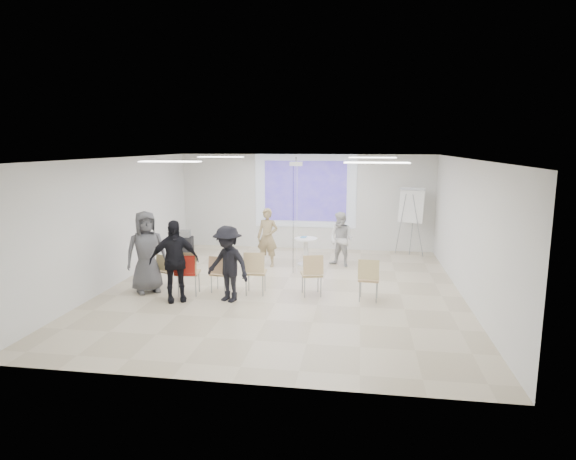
# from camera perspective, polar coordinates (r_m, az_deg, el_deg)

# --- Properties ---
(floor) EXTENTS (8.00, 9.00, 0.10)m
(floor) POSITION_cam_1_polar(r_m,az_deg,el_deg) (11.23, -0.61, -7.26)
(floor) COLOR beige
(floor) RESTS_ON ground
(ceiling) EXTENTS (8.00, 9.00, 0.10)m
(ceiling) POSITION_cam_1_polar(r_m,az_deg,el_deg) (10.72, -0.64, 8.76)
(ceiling) COLOR white
(ceiling) RESTS_ON wall_back
(wall_back) EXTENTS (8.00, 0.10, 3.00)m
(wall_back) POSITION_cam_1_polar(r_m,az_deg,el_deg) (15.33, 2.09, 3.36)
(wall_back) COLOR silver
(wall_back) RESTS_ON floor
(wall_left) EXTENTS (0.10, 9.00, 3.00)m
(wall_left) POSITION_cam_1_polar(r_m,az_deg,el_deg) (12.18, -19.79, 1.00)
(wall_left) COLOR silver
(wall_left) RESTS_ON floor
(wall_right) EXTENTS (0.10, 9.00, 3.00)m
(wall_right) POSITION_cam_1_polar(r_m,az_deg,el_deg) (10.98, 20.72, 0.00)
(wall_right) COLOR silver
(wall_right) RESTS_ON floor
(projection_halo) EXTENTS (3.20, 0.01, 2.30)m
(projection_halo) POSITION_cam_1_polar(r_m,az_deg,el_deg) (15.23, 2.07, 4.64)
(projection_halo) COLOR silver
(projection_halo) RESTS_ON wall_back
(projection_image) EXTENTS (2.60, 0.01, 1.90)m
(projection_image) POSITION_cam_1_polar(r_m,az_deg,el_deg) (15.22, 2.06, 4.63)
(projection_image) COLOR #4635B6
(projection_image) RESTS_ON wall_back
(pedestal_table) EXTENTS (0.70, 0.70, 0.79)m
(pedestal_table) POSITION_cam_1_polar(r_m,az_deg,el_deg) (13.28, 2.14, -2.35)
(pedestal_table) COLOR silver
(pedestal_table) RESTS_ON floor
(player_left) EXTENTS (0.71, 0.53, 1.82)m
(player_left) POSITION_cam_1_polar(r_m,az_deg,el_deg) (13.11, -2.45, -0.42)
(player_left) COLOR tan
(player_left) RESTS_ON floor
(player_right) EXTENTS (1.01, 0.95, 1.66)m
(player_right) POSITION_cam_1_polar(r_m,az_deg,el_deg) (13.17, 6.33, -0.76)
(player_right) COLOR silver
(player_right) RESTS_ON floor
(controller_left) EXTENTS (0.05, 0.12, 0.04)m
(controller_left) POSITION_cam_1_polar(r_m,az_deg,el_deg) (13.27, -1.49, 0.98)
(controller_left) COLOR white
(controller_left) RESTS_ON player_left
(controller_right) EXTENTS (0.09, 0.12, 0.04)m
(controller_right) POSITION_cam_1_polar(r_m,az_deg,el_deg) (13.38, 5.63, 0.68)
(controller_right) COLOR white
(controller_right) RESTS_ON player_right
(chair_far_left) EXTENTS (0.51, 0.53, 0.81)m
(chair_far_left) POSITION_cam_1_polar(r_m,az_deg,el_deg) (11.51, -14.25, -4.41)
(chair_far_left) COLOR tan
(chair_far_left) RESTS_ON floor
(chair_left_mid) EXTENTS (0.53, 0.56, 1.00)m
(chair_left_mid) POSITION_cam_1_polar(r_m,az_deg,el_deg) (10.81, -11.82, -4.62)
(chair_left_mid) COLOR tan
(chair_left_mid) RESTS_ON floor
(chair_left_inner) EXTENTS (0.46, 0.49, 0.86)m
(chair_left_inner) POSITION_cam_1_polar(r_m,az_deg,el_deg) (10.92, -8.14, -4.82)
(chair_left_inner) COLOR tan
(chair_left_inner) RESTS_ON floor
(chair_center) EXTENTS (0.49, 0.53, 0.99)m
(chair_center) POSITION_cam_1_polar(r_m,az_deg,el_deg) (10.67, -3.94, -4.67)
(chair_center) COLOR tan
(chair_center) RESTS_ON floor
(chair_right_inner) EXTENTS (0.55, 0.58, 0.95)m
(chair_right_inner) POSITION_cam_1_polar(r_m,az_deg,el_deg) (10.58, 2.89, -4.93)
(chair_right_inner) COLOR tan
(chair_right_inner) RESTS_ON floor
(chair_right_far) EXTENTS (0.47, 0.50, 0.93)m
(chair_right_far) POSITION_cam_1_polar(r_m,az_deg,el_deg) (10.36, 9.54, -5.42)
(chair_right_far) COLOR tan
(chair_right_far) RESTS_ON floor
(red_jacket) EXTENTS (0.47, 0.17, 0.44)m
(red_jacket) POSITION_cam_1_polar(r_m,az_deg,el_deg) (10.66, -12.16, -4.14)
(red_jacket) COLOR #A41D14
(red_jacket) RESTS_ON chair_left_mid
(laptop) EXTENTS (0.35, 0.27, 0.02)m
(laptop) POSITION_cam_1_polar(r_m,az_deg,el_deg) (11.02, -7.94, -4.94)
(laptop) COLOR black
(laptop) RESTS_ON chair_left_inner
(audience_left) EXTENTS (1.36, 1.16, 2.01)m
(audience_left) POSITION_cam_1_polar(r_m,az_deg,el_deg) (10.43, -13.38, -2.90)
(audience_left) COLOR black
(audience_left) RESTS_ON floor
(audience_mid) EXTENTS (1.36, 1.09, 1.85)m
(audience_mid) POSITION_cam_1_polar(r_m,az_deg,el_deg) (10.23, -7.15, -3.42)
(audience_mid) COLOR black
(audience_mid) RESTS_ON floor
(audience_outer) EXTENTS (1.21, 1.14, 2.07)m
(audience_outer) POSITION_cam_1_polar(r_m,az_deg,el_deg) (11.23, -16.46, -1.95)
(audience_outer) COLOR #56575B
(audience_outer) RESTS_ON floor
(flipchart_easel) EXTENTS (0.82, 0.65, 2.03)m
(flipchart_easel) POSITION_cam_1_polar(r_m,az_deg,el_deg) (14.74, 14.41, 2.76)
(flipchart_easel) COLOR #97999F
(flipchart_easel) RESTS_ON floor
(av_cart) EXTENTS (0.50, 0.41, 0.69)m
(av_cart) POSITION_cam_1_polar(r_m,az_deg,el_deg) (15.22, -12.10, -1.42)
(av_cart) COLOR black
(av_cart) RESTS_ON floor
(ceiling_projector) EXTENTS (0.30, 0.25, 3.00)m
(ceiling_projector) POSITION_cam_1_polar(r_m,az_deg,el_deg) (12.19, 0.95, 7.23)
(ceiling_projector) COLOR white
(ceiling_projector) RESTS_ON ceiling
(fluor_panel_nw) EXTENTS (1.20, 0.30, 0.02)m
(fluor_panel_nw) POSITION_cam_1_polar(r_m,az_deg,el_deg) (13.12, -7.97, 8.57)
(fluor_panel_nw) COLOR white
(fluor_panel_nw) RESTS_ON ceiling
(fluor_panel_ne) EXTENTS (1.20, 0.30, 0.02)m
(fluor_panel_ne) POSITION_cam_1_polar(r_m,az_deg,el_deg) (12.59, 9.97, 8.45)
(fluor_panel_ne) COLOR white
(fluor_panel_ne) RESTS_ON ceiling
(fluor_panel_sw) EXTENTS (1.20, 0.30, 0.02)m
(fluor_panel_sw) POSITION_cam_1_polar(r_m,az_deg,el_deg) (9.81, -13.81, 7.88)
(fluor_panel_sw) COLOR white
(fluor_panel_sw) RESTS_ON ceiling
(fluor_panel_se) EXTENTS (1.20, 0.30, 0.02)m
(fluor_panel_se) POSITION_cam_1_polar(r_m,az_deg,el_deg) (9.09, 10.46, 7.85)
(fluor_panel_se) COLOR white
(fluor_panel_se) RESTS_ON ceiling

